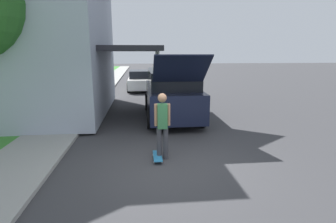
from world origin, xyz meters
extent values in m
plane|color=#333335|center=(0.00, 0.00, 0.00)|extent=(120.00, 120.00, 0.00)
cube|color=gray|center=(-3.60, 6.00, 0.05)|extent=(1.80, 80.00, 0.10)
cube|color=#28282D|center=(-1.03, 5.93, 2.88)|extent=(2.60, 4.97, 0.20)
cylinder|color=silver|center=(0.07, 4.16, 1.43)|extent=(0.16, 0.16, 2.70)
cube|color=black|center=(0.68, 4.66, 0.81)|extent=(1.99, 5.03, 1.05)
cube|color=black|center=(0.68, 4.79, 1.68)|extent=(1.83, 3.92, 0.68)
cylinder|color=black|center=(-0.28, 6.22, 0.39)|extent=(0.24, 0.79, 0.79)
cylinder|color=black|center=(1.63, 6.22, 0.39)|extent=(0.24, 0.79, 0.79)
cylinder|color=black|center=(-0.28, 3.10, 0.39)|extent=(0.24, 0.79, 0.79)
cylinder|color=black|center=(1.63, 3.10, 0.39)|extent=(0.24, 0.79, 0.79)
cube|color=black|center=(0.68, 2.10, 2.21)|extent=(1.75, 1.30, 0.93)
cube|color=silver|center=(-0.62, 13.42, 0.56)|extent=(1.73, 4.49, 0.69)
cube|color=black|center=(-0.62, 13.31, 1.17)|extent=(1.52, 2.33, 0.53)
cylinder|color=black|center=(-1.45, 14.77, 0.34)|extent=(0.20, 0.68, 0.68)
cylinder|color=black|center=(0.22, 14.77, 0.34)|extent=(0.20, 0.68, 0.68)
cylinder|color=black|center=(-1.45, 12.08, 0.34)|extent=(0.20, 0.68, 0.68)
cylinder|color=black|center=(0.22, 12.08, 0.34)|extent=(0.20, 0.68, 0.68)
cylinder|color=#38383D|center=(-0.15, 0.27, 0.41)|extent=(0.13, 0.13, 0.83)
cylinder|color=#38383D|center=(0.02, 0.27, 0.41)|extent=(0.13, 0.13, 0.83)
cube|color=#337042|center=(-0.07, 0.27, 1.15)|extent=(0.25, 0.20, 0.63)
sphere|color=#9E7051|center=(-0.07, 0.27, 1.62)|extent=(0.23, 0.23, 0.23)
cylinder|color=#9E7051|center=(-0.23, 0.27, 1.18)|extent=(0.09, 0.09, 0.56)
cylinder|color=#9E7051|center=(0.09, 0.27, 1.18)|extent=(0.09, 0.09, 0.56)
cube|color=#236B99|center=(-0.20, 0.23, 0.09)|extent=(0.22, 0.78, 0.02)
cylinder|color=silver|center=(-0.30, 0.47, 0.03)|extent=(0.03, 0.06, 0.06)
cylinder|color=silver|center=(-0.10, 0.47, 0.03)|extent=(0.03, 0.06, 0.06)
cylinder|color=silver|center=(-0.30, -0.01, 0.03)|extent=(0.03, 0.06, 0.06)
cylinder|color=silver|center=(-0.10, -0.01, 0.03)|extent=(0.03, 0.06, 0.06)
camera|label=1|loc=(-0.59, -6.16, 2.73)|focal=28.00mm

